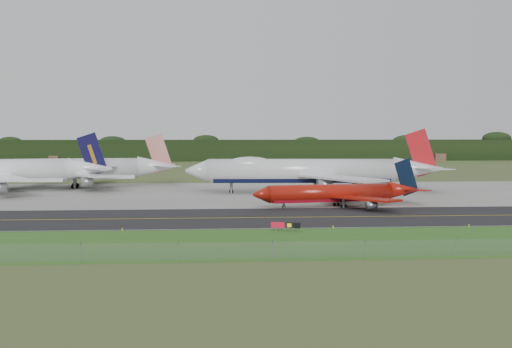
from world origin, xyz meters
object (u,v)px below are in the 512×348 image
object	(u,v)px
jet_ba_747	(311,171)
jet_red_737	(340,193)
taxiway_sign	(286,225)
jet_star_tail	(74,170)

from	to	relation	value
jet_ba_747	jet_red_737	size ratio (longest dim) A/B	1.78
jet_ba_747	jet_red_737	xyz separation A→B (m)	(0.78, -34.27, -2.97)
jet_ba_747	taxiway_sign	size ratio (longest dim) A/B	14.63
jet_ba_747	jet_red_737	distance (m)	34.41
taxiway_sign	jet_red_737	bearing A→B (deg)	66.66
jet_ba_747	taxiway_sign	bearing A→B (deg)	-102.26
jet_red_737	taxiway_sign	xyz separation A→B (m)	(-16.59, -38.44, -1.76)
jet_star_tail	jet_red_737	bearing A→B (deg)	-41.58
jet_ba_747	jet_red_737	world-z (taller)	jet_ba_747
jet_red_737	taxiway_sign	world-z (taller)	jet_red_737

